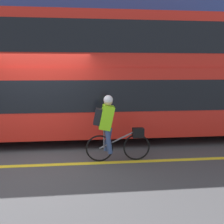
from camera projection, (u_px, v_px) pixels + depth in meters
The scene contains 7 objects.
ground_plane at pixel (37, 165), 4.94m from camera, with size 80.00×80.00×0.00m, color #424244.
road_center_line at pixel (36, 165), 4.90m from camera, with size 50.00×0.14×0.01m, color yellow.
sidewalk_curb at pixel (63, 118), 9.41m from camera, with size 60.00×2.01×0.14m.
building_facade at pixel (62, 32), 9.84m from camera, with size 60.00×0.30×7.63m.
bus at pixel (105, 74), 6.76m from camera, with size 10.17×2.56×3.57m.
cyclist_on_bike at pixel (111, 126), 4.99m from camera, with size 1.51×0.32×1.56m.
street_sign_post at pixel (48, 81), 8.96m from camera, with size 0.36×0.09×2.75m.
Camera 1 is at (1.27, -4.76, 2.10)m, focal length 35.00 mm.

